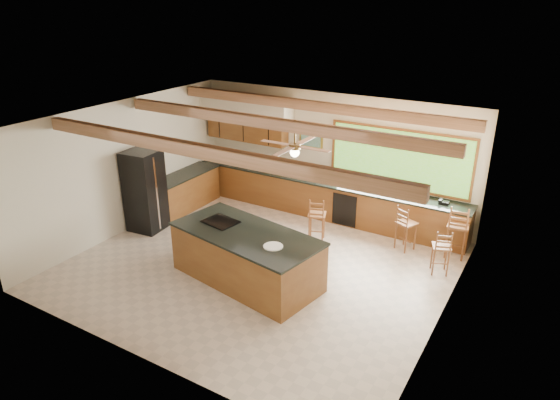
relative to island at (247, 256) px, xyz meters
The scene contains 9 objects.
ground 0.76m from the island, 96.62° to the left, with size 7.20×7.20×0.00m, color #BEAC9D.
room_shell 2.10m from the island, 100.94° to the left, with size 7.27×6.54×3.02m.
counter_run 3.20m from the island, 106.02° to the left, with size 7.12×3.10×1.28m.
island is the anchor object (origin of this frame).
refrigerator 3.38m from the island, 168.17° to the left, with size 0.81×0.79×1.90m.
bar_stool_a 2.14m from the island, 79.04° to the left, with size 0.48×0.48×1.05m.
bar_stool_b 3.52m from the island, 50.61° to the left, with size 0.48×0.49×1.02m.
bar_stool_c 3.77m from the island, 33.94° to the left, with size 0.45×0.45×0.96m.
bar_stool_d 4.38m from the island, 42.28° to the left, with size 0.47×0.47×1.18m.
Camera 1 is at (4.89, -7.41, 5.17)m, focal length 32.00 mm.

